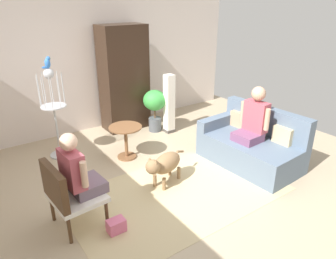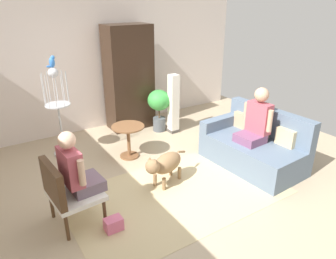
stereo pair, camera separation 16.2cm
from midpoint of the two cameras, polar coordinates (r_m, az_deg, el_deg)
name	(u,v)px [view 1 (the left image)]	position (r m, az deg, el deg)	size (l,w,h in m)	color
ground_plane	(172,182)	(4.94, -0.14, -9.52)	(7.49, 7.49, 0.00)	tan
back_wall	(92,65)	(6.82, -14.21, 11.23)	(6.84, 0.12, 2.70)	silver
area_rug	(177,193)	(4.69, 0.63, -11.49)	(3.07, 1.85, 0.01)	#C6B284
couch	(251,145)	(5.53, 13.99, -2.70)	(1.03, 1.69, 0.93)	slate
armchair	(67,192)	(4.03, -18.96, -10.71)	(0.63, 0.67, 0.88)	#4C331E
person_on_couch	(254,119)	(5.29, 14.39, 1.86)	(0.49, 0.56, 0.89)	#724668
person_on_armchair	(77,171)	(3.95, -17.29, -7.18)	(0.48, 0.56, 0.82)	slate
round_end_table	(126,137)	(5.54, -8.46, -1.37)	(0.57, 0.57, 0.59)	brown
dog	(165,164)	(4.73, -1.58, -6.24)	(0.86, 0.46, 0.57)	olive
bird_cage_stand	(54,111)	(5.75, -20.63, 3.17)	(0.42, 0.42, 1.58)	silver
parrot	(47,63)	(5.55, -21.75, 11.13)	(0.17, 0.10, 0.19)	blue
potted_plant	(155,105)	(6.56, -3.13, 4.52)	(0.47, 0.47, 0.89)	#4C5156
column_lamp	(169,104)	(6.49, -0.51, 4.55)	(0.20, 0.20, 1.22)	#4C4742
armoire_cabinet	(124,78)	(6.70, -8.67, 9.09)	(0.93, 0.56, 2.16)	black
handbag	(116,226)	(4.07, -10.51, -16.73)	(0.22, 0.15, 0.17)	#D8668C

